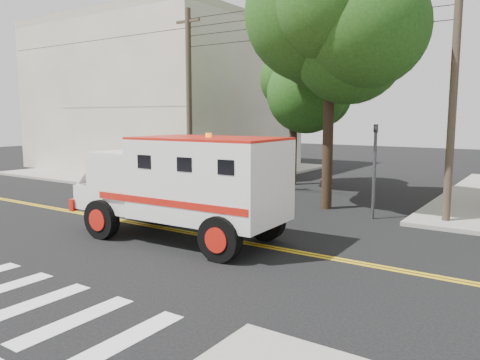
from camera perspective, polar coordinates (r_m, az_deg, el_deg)
The scene contains 11 objects.
ground at distance 15.56m, azimuth -4.48°, elevation -6.74°, with size 100.00×100.00×0.00m, color black.
sidewalk_nw at distance 34.31m, azimuth -8.11°, elevation 1.30°, with size 17.00×17.00×0.15m, color gray.
building_left at distance 36.58m, azimuth -9.03°, elevation 9.64°, with size 16.00×14.00×10.00m, color #B1A491.
utility_pole_left at distance 23.26m, azimuth -6.23°, elevation 9.22°, with size 0.28×0.28×9.00m, color #382D23.
utility_pole_right at distance 18.24m, azimuth 24.54°, elevation 8.99°, with size 0.28×0.28×9.00m, color #382D23.
tree_main at distance 19.74m, azimuth 11.85°, elevation 17.25°, with size 6.08×5.70×9.85m.
tree_left at distance 26.54m, azimuth 7.00°, elevation 11.68°, with size 4.48×4.20×7.70m.
traffic_signal at distance 18.33m, azimuth 16.10°, elevation 2.25°, with size 0.15×0.18×3.60m.
accessibility_sign at distance 23.91m, azimuth -6.95°, elevation 1.65°, with size 0.45×0.10×2.02m.
palm_planter at distance 25.04m, azimuth -8.42°, elevation 2.54°, with size 3.52×2.63×2.36m.
armored_truck at distance 14.71m, azimuth -6.74°, elevation -0.21°, with size 7.29×3.15×3.27m.
Camera 1 is at (9.40, -11.77, 3.89)m, focal length 35.00 mm.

